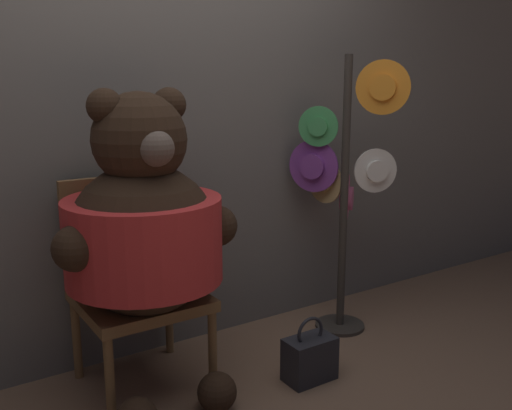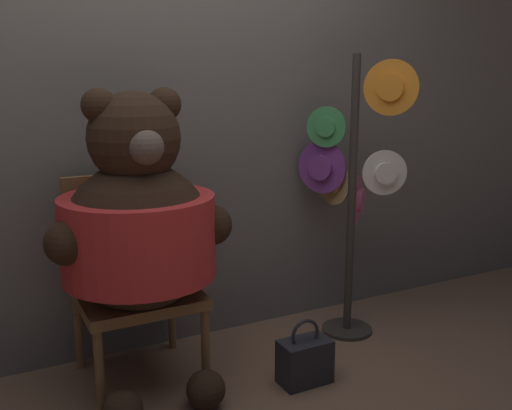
% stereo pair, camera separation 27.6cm
% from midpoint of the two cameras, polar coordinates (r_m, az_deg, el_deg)
% --- Properties ---
extents(ground_plane, '(14.00, 14.00, 0.00)m').
position_cam_midpoint_polar(ground_plane, '(2.76, -3.37, -17.88)').
color(ground_plane, brown).
extents(wall_back, '(8.00, 0.10, 2.44)m').
position_cam_midpoint_polar(wall_back, '(2.91, -8.25, 8.90)').
color(wall_back, '#66605B').
rests_on(wall_back, ground_plane).
extents(chair, '(0.54, 0.52, 0.95)m').
position_cam_midpoint_polar(chair, '(2.74, -9.54, -6.74)').
color(chair, brown).
rests_on(chair, ground_plane).
extents(teddy_bear, '(0.81, 0.72, 1.36)m').
position_cam_midpoint_polar(teddy_bear, '(2.50, -8.59, -2.17)').
color(teddy_bear, black).
rests_on(teddy_bear, ground_plane).
extents(hat_display_rack, '(0.44, 0.56, 1.52)m').
position_cam_midpoint_polar(hat_display_rack, '(3.16, 11.99, 1.77)').
color(hat_display_rack, '#332D28').
rests_on(hat_display_rack, ground_plane).
extents(handbag_on_ground, '(0.24, 0.14, 0.32)m').
position_cam_midpoint_polar(handbag_on_ground, '(2.78, 7.85, -15.20)').
color(handbag_on_ground, '#232328').
rests_on(handbag_on_ground, ground_plane).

